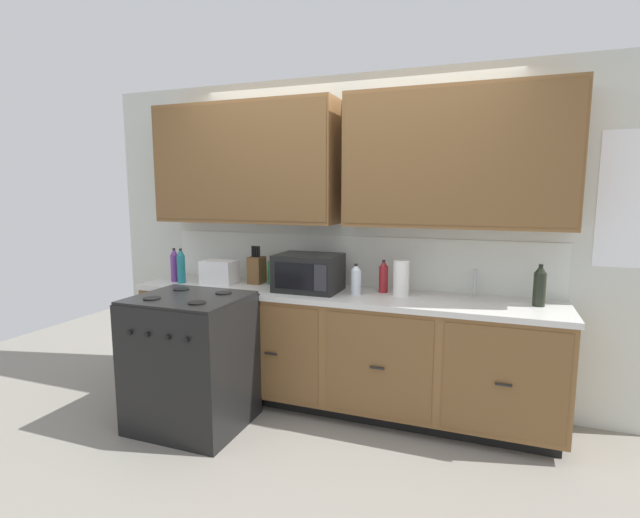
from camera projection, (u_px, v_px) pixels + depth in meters
name	position (u px, v px, depth m)	size (l,w,h in m)	color
ground_plane	(322.00, 423.00, 3.39)	(8.00, 8.00, 0.00)	gray
wall_unit	(345.00, 191.00, 3.62)	(4.40, 0.40, 2.55)	silver
counter_run	(336.00, 348.00, 3.60)	(3.23, 0.64, 0.91)	black
stove_range	(191.00, 361.00, 3.32)	(0.76, 0.68, 0.95)	black
microwave	(309.00, 273.00, 3.57)	(0.48, 0.37, 0.28)	black
toaster	(219.00, 272.00, 3.87)	(0.28, 0.18, 0.19)	white
knife_block	(257.00, 269.00, 3.86)	(0.11, 0.14, 0.31)	brown
sink_faucet	(475.00, 283.00, 3.38)	(0.02, 0.02, 0.20)	#B2B5BA
paper_towel_roll	(401.00, 278.00, 3.41)	(0.12, 0.12, 0.26)	white
bottle_violet	(175.00, 265.00, 3.95)	(0.07, 0.07, 0.28)	#663384
bottle_clear	(356.00, 280.00, 3.44)	(0.08, 0.08, 0.23)	silver
bottle_dark	(540.00, 286.00, 3.09)	(0.08, 0.08, 0.28)	black
bottle_teal	(181.00, 266.00, 3.88)	(0.07, 0.07, 0.29)	#1E707A
bottle_green	(272.00, 270.00, 3.84)	(0.07, 0.07, 0.23)	#237A38
bottle_red	(383.00, 277.00, 3.52)	(0.07, 0.07, 0.24)	maroon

